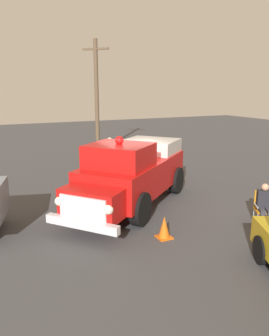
{
  "coord_description": "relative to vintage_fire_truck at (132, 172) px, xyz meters",
  "views": [
    {
      "loc": [
        -4.95,
        -10.36,
        4.05
      ],
      "look_at": [
        -0.07,
        -0.12,
        1.3
      ],
      "focal_mm": 35.28,
      "sensor_mm": 36.0,
      "label": 1
    }
  ],
  "objects": [
    {
      "name": "ground_plane",
      "position": [
        0.25,
        0.27,
        -1.2
      ],
      "size": [
        60.0,
        60.0,
        0.0
      ],
      "primitive_type": "plane",
      "color": "#424244"
    },
    {
      "name": "vintage_fire_truck",
      "position": [
        0.0,
        0.0,
        0.0
      ],
      "size": [
        5.96,
        5.48,
        2.59
      ],
      "color": "black",
      "rests_on": "ground"
    },
    {
      "name": "lawn_chair_near_truck",
      "position": [
        2.9,
        -3.23,
        -0.61
      ],
      "size": [
        0.67,
        0.68,
        1.02
      ],
      "color": "#B7BABF",
      "rests_on": "ground"
    },
    {
      "name": "spectator_seated",
      "position": [
        2.83,
        -3.34,
        -0.5
      ],
      "size": [
        0.59,
        0.65,
        1.29
      ],
      "color": "#383842",
      "rests_on": "ground"
    },
    {
      "name": "spectator_standing",
      "position": [
        1.17,
        5.11,
        -0.23
      ],
      "size": [
        0.65,
        0.31,
        1.68
      ],
      "color": "#2D334C",
      "rests_on": "ground"
    },
    {
      "name": "utility_pole",
      "position": [
        2.23,
        9.97,
        2.43
      ],
      "size": [
        1.35,
        1.23,
        6.96
      ],
      "color": "brown",
      "rests_on": "ground"
    },
    {
      "name": "traffic_cone",
      "position": [
        -0.32,
        -2.8,
        -0.89
      ],
      "size": [
        0.4,
        0.4,
        0.64
      ],
      "color": "orange",
      "rests_on": "ground"
    }
  ]
}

